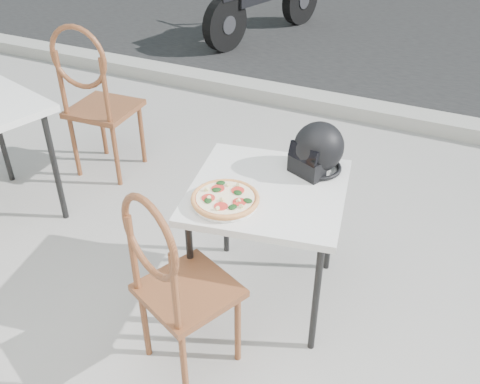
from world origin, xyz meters
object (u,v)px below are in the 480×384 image
at_px(helmet, 317,150).
at_px(cafe_chair_side, 94,94).
at_px(plate, 225,202).
at_px(cafe_chair_main, 173,277).
at_px(cafe_table_main, 268,199).
at_px(pizza, 225,198).

distance_m(helmet, cafe_chair_side, 1.75).
distance_m(plate, cafe_chair_main, 0.42).
xyz_separation_m(plate, cafe_chair_main, (-0.05, -0.39, -0.15)).
xyz_separation_m(cafe_table_main, cafe_chair_side, (-1.54, 0.65, -0.00)).
height_order(plate, helmet, helmet).
bearing_deg(plate, cafe_chair_main, -97.23).
bearing_deg(cafe_chair_side, plate, 145.44).
bearing_deg(cafe_chair_side, cafe_chair_main, 134.26).
relative_size(cafe_chair_main, cafe_chair_side, 0.88).
bearing_deg(helmet, cafe_chair_main, -87.49).
relative_size(helmet, cafe_chair_main, 0.33).
height_order(helmet, cafe_chair_main, cafe_chair_main).
bearing_deg(cafe_chair_main, pizza, -73.60).
height_order(plate, cafe_chair_side, cafe_chair_side).
bearing_deg(plate, helmet, 59.18).
distance_m(cafe_table_main, helmet, 0.34).
xyz_separation_m(helmet, cafe_chair_main, (-0.32, -0.85, -0.25)).
relative_size(pizza, helmet, 1.19).
distance_m(cafe_table_main, cafe_chair_main, 0.62).
relative_size(plate, pizza, 0.99).
relative_size(plate, cafe_chair_main, 0.39).
relative_size(plate, helmet, 1.17).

